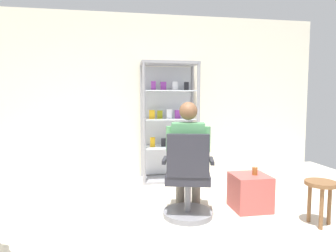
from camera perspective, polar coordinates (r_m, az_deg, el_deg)
back_wall at (r=4.94m, az=-4.94°, el=5.59°), size 6.00×0.10×2.70m
display_cabinet_main at (r=4.77m, az=0.14°, el=0.98°), size 0.90×0.45×1.90m
office_chair at (r=3.29m, az=3.88°, el=-11.09°), size 0.62×0.59×0.96m
seated_shopkeeper at (r=3.38m, az=3.94°, el=-5.11°), size 0.55×0.62×1.29m
storage_crate at (r=3.73m, az=15.63°, el=-12.25°), size 0.42×0.42×0.42m
tea_glass at (r=3.67m, az=16.54°, el=-8.40°), size 0.06×0.06×0.09m
wooden_stool at (r=3.50m, az=27.56°, el=-11.08°), size 0.32×0.32×0.47m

